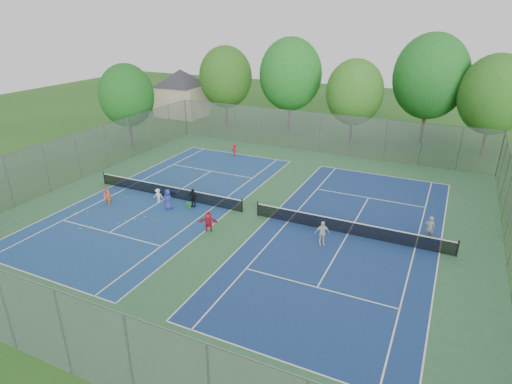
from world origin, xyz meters
TOP-DOWN VIEW (x-y plane):
  - ground at (0.00, 0.00)m, footprint 120.00×120.00m
  - court_pad at (0.00, 0.00)m, footprint 32.00×32.00m
  - court_left at (-7.00, 0.00)m, footprint 10.97×23.77m
  - court_right at (7.00, 0.00)m, footprint 10.97×23.77m
  - net_left at (-7.00, 0.00)m, footprint 12.87×0.10m
  - net_right at (7.00, 0.00)m, footprint 12.87×0.10m
  - fence_north at (0.00, 16.00)m, footprint 32.00×0.10m
  - fence_south at (0.00, -16.00)m, footprint 32.00×0.10m
  - fence_west at (-16.00, 0.00)m, footprint 0.10×32.00m
  - house at (-22.00, 24.00)m, footprint 11.03×11.03m
  - tree_nw at (-14.00, 22.00)m, footprint 6.40×6.40m
  - tree_nl at (-6.00, 23.00)m, footprint 7.20×7.20m
  - tree_nc at (2.00, 21.00)m, footprint 6.00×6.00m
  - tree_nr at (9.00, 24.00)m, footprint 7.60×7.60m
  - tree_ne at (15.00, 22.00)m, footprint 6.60×6.60m
  - tree_side_w at (-19.00, 10.00)m, footprint 5.60×5.60m
  - ball_crate at (-6.97, 0.59)m, footprint 0.43×0.43m
  - ball_hopper at (-4.42, -1.12)m, footprint 0.33×0.33m
  - student_a at (-10.10, -3.06)m, footprint 0.49×0.40m
  - student_b at (-10.23, -3.02)m, footprint 0.66×0.54m
  - student_c at (-7.05, -1.15)m, footprint 0.77×0.52m
  - student_d at (-4.28, -0.67)m, footprint 0.83×0.37m
  - student_e at (-5.70, -1.76)m, footprint 0.82×0.62m
  - student_f at (-1.28, -3.48)m, footprint 1.34×0.85m
  - child_far_baseline at (-7.13, 11.20)m, footprint 0.93×0.76m
  - instructor at (11.70, 1.49)m, footprint 0.61×0.43m
  - teen_court_b at (5.85, -2.00)m, footprint 1.00×0.82m
  - tennis_ball_0 at (-6.71, -4.25)m, footprint 0.07×0.07m
  - tennis_ball_1 at (-11.16, -5.39)m, footprint 0.07×0.07m
  - tennis_ball_2 at (-9.86, -1.45)m, footprint 0.07×0.07m
  - tennis_ball_3 at (-8.60, -6.27)m, footprint 0.07×0.07m
  - tennis_ball_4 at (-10.15, -5.11)m, footprint 0.07×0.07m
  - tennis_ball_5 at (-11.23, -5.14)m, footprint 0.07×0.07m
  - tennis_ball_6 at (-9.08, -6.85)m, footprint 0.07×0.07m
  - tennis_ball_7 at (-7.15, -4.67)m, footprint 0.07×0.07m
  - tennis_ball_8 at (-5.19, -3.75)m, footprint 0.07×0.07m
  - tennis_ball_9 at (-7.35, -5.18)m, footprint 0.07×0.07m
  - tennis_ball_10 at (-10.48, -4.79)m, footprint 0.07×0.07m
  - tennis_ball_11 at (-6.37, -3.59)m, footprint 0.07×0.07m

SIDE VIEW (x-z plane):
  - ground at x=0.00m, z-range 0.00..0.00m
  - court_pad at x=0.00m, z-range 0.00..0.01m
  - court_left at x=-7.00m, z-range 0.01..0.02m
  - court_right at x=7.00m, z-range 0.01..0.02m
  - tennis_ball_0 at x=-6.71m, z-range 0.00..0.07m
  - tennis_ball_1 at x=-11.16m, z-range 0.00..0.07m
  - tennis_ball_2 at x=-9.86m, z-range 0.00..0.07m
  - tennis_ball_3 at x=-8.60m, z-range 0.00..0.07m
  - tennis_ball_4 at x=-10.15m, z-range 0.00..0.07m
  - tennis_ball_5 at x=-11.23m, z-range 0.00..0.07m
  - tennis_ball_6 at x=-9.08m, z-range 0.00..0.07m
  - tennis_ball_7 at x=-7.15m, z-range 0.00..0.07m
  - tennis_ball_8 at x=-5.19m, z-range 0.00..0.07m
  - tennis_ball_9 at x=-7.35m, z-range 0.00..0.07m
  - tennis_ball_10 at x=-10.48m, z-range 0.00..0.07m
  - tennis_ball_11 at x=-6.37m, z-range 0.00..0.07m
  - ball_crate at x=-6.97m, z-range 0.00..0.29m
  - ball_hopper at x=-4.42m, z-range 0.00..0.51m
  - net_left at x=-7.00m, z-range 0.00..0.91m
  - net_right at x=7.00m, z-range 0.00..0.91m
  - student_c at x=-7.05m, z-range 0.00..1.10m
  - student_a at x=-10.10m, z-range 0.00..1.16m
  - child_far_baseline at x=-7.13m, z-range 0.00..1.25m
  - student_b at x=-10.23m, z-range 0.00..1.27m
  - student_f at x=-1.28m, z-range 0.00..1.38m
  - student_d at x=-4.28m, z-range 0.00..1.40m
  - student_e at x=-5.70m, z-range 0.00..1.51m
  - teen_court_b at x=5.85m, z-range 0.00..1.59m
  - instructor at x=11.70m, z-range 0.00..1.60m
  - fence_north at x=0.00m, z-range 0.00..4.00m
  - fence_south at x=0.00m, z-range 0.00..4.00m
  - fence_west at x=-16.00m, z-range 0.00..4.00m
  - house at x=-22.00m, z-range 0.56..7.86m
  - tree_side_w at x=-19.00m, z-range 1.01..9.48m
  - tree_nc at x=2.00m, z-range 0.97..9.82m
  - tree_nw at x=-14.00m, z-range 1.10..10.68m
  - tree_ne at x=15.00m, z-range 1.08..10.85m
  - tree_nl at x=-6.00m, z-range 1.20..11.89m
  - tree_nr at x=9.00m, z-range 1.33..12.75m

